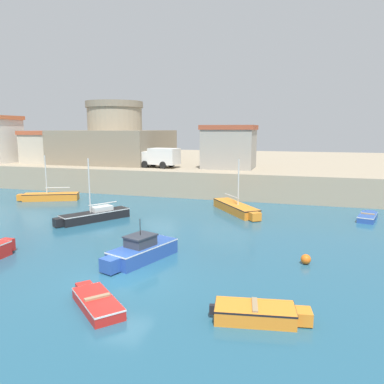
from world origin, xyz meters
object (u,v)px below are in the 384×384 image
Objects in this scene: sailboat_black_1 at (95,215)px; harbor_shed_mid_row at (229,147)px; truck_on_quay at (160,157)px; sailboat_orange_8 at (236,208)px; fortress at (116,141)px; motorboat_blue_2 at (141,251)px; dinghy_orange_4 at (258,313)px; dinghy_blue_0 at (368,217)px; harbor_shed_far_end at (49,147)px; mooring_buoy at (306,259)px; dinghy_red_9 at (97,302)px; sailboat_orange_7 at (50,196)px.

harbor_shed_mid_row is (7.31, 16.38, 4.66)m from sailboat_black_1.
sailboat_black_1 is at bearing -88.85° from truck_on_quay.
fortress is at bearing 142.98° from sailboat_orange_8.
sailboat_orange_8 is (2.90, 13.12, -0.13)m from motorboat_blue_2.
dinghy_orange_4 is at bearing -76.72° from harbor_shed_mid_row.
dinghy_blue_0 is 32.56m from fortress.
harbor_shed_far_end is 16.53m from truck_on_quay.
dinghy_orange_4 is 0.64× the size of harbor_shed_mid_row.
mooring_buoy is at bearing -34.15° from harbor_shed_far_end.
sailboat_black_1 is 0.93× the size of sailboat_orange_8.
harbor_shed_far_end is (-23.83, 23.93, 4.24)m from motorboat_blue_2.
truck_on_quay is (-7.99, 27.48, 3.66)m from dinghy_red_9.
mooring_buoy is 0.09× the size of harbor_shed_far_end.
sailboat_orange_8 is 11.74m from harbor_shed_mid_row.
mooring_buoy is at bearing -18.27° from sailboat_black_1.
dinghy_orange_4 is at bearing -104.40° from mooring_buoy.
dinghy_blue_0 is 10.36m from sailboat_orange_8.
dinghy_blue_0 is at bearing 2.43° from sailboat_orange_8.
sailboat_orange_7 is 18.83m from sailboat_orange_8.
fortress is 2.81× the size of truck_on_quay.
sailboat_black_1 is 1.49× the size of dinghy_orange_4.
dinghy_blue_0 is 21.38m from sailboat_black_1.
sailboat_black_1 is 18.35m from dinghy_orange_4.
harbor_shed_mid_row is 1.29× the size of truck_on_quay.
dinghy_blue_0 is at bearing 56.36° from dinghy_red_9.
sailboat_black_1 is 10.59× the size of mooring_buoy.
mooring_buoy is (8.56, 1.96, -0.27)m from motorboat_blue_2.
truck_on_quay is at bearing 157.90° from dinghy_blue_0.
sailboat_orange_7 is 25.05m from dinghy_red_9.
motorboat_blue_2 is (7.14, -7.14, 0.09)m from sailboat_black_1.
sailboat_black_1 reaches higher than dinghy_red_9.
sailboat_orange_8 is 1.84× the size of dinghy_red_9.
dinghy_blue_0 reaches higher than dinghy_red_9.
harbor_shed_far_end is (-16.69, 16.78, 4.33)m from sailboat_black_1.
harbor_shed_far_end is 1.24× the size of truck_on_quay.
sailboat_orange_8 is 1.33× the size of truck_on_quay.
mooring_buoy is 0.09× the size of harbor_shed_mid_row.
motorboat_blue_2 is at bearing -134.35° from dinghy_blue_0.
fortress is (-29.08, 13.69, 5.22)m from dinghy_blue_0.
dinghy_orange_4 is 0.29× the size of fortress.
sailboat_orange_8 is at bearing -22.02° from harbor_shed_far_end.
mooring_buoy is at bearing 12.88° from motorboat_blue_2.
dinghy_blue_0 is 0.64× the size of sailboat_black_1.
mooring_buoy is (24.49, -11.39, -0.14)m from sailboat_orange_7.
sailboat_orange_8 is at bearing -37.02° from fortress.
motorboat_blue_2 is at bearing -102.49° from sailboat_orange_8.
dinghy_orange_4 is (13.98, -11.87, -0.13)m from sailboat_black_1.
fortress is at bearing 89.59° from sailboat_orange_7.
dinghy_orange_4 is 0.67× the size of harbor_shed_far_end.
dinghy_red_9 is at bearing -123.64° from dinghy_blue_0.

